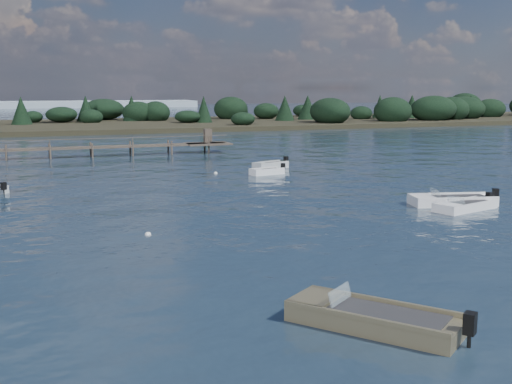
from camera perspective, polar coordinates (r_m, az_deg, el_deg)
name	(u,v)px	position (r m, az deg, el deg)	size (l,w,h in m)	color
ground	(152,145)	(84.10, -9.22, 4.15)	(400.00, 400.00, 0.00)	#142230
dinghy_mid_white_b	(465,208)	(40.65, 18.07, -1.33)	(4.72, 2.72, 1.15)	white
dinghy_mid_white_a	(452,202)	(42.21, 17.02, -0.87)	(5.73, 3.14, 1.32)	white
dinghy_near_olive	(373,322)	(20.41, 10.37, -11.28)	(4.70, 5.35, 1.38)	brown
tender_far_white	(267,173)	(54.48, 0.98, 1.72)	(3.35, 1.73, 1.12)	white
tender_far_grey_b	(271,167)	(58.55, 1.31, 2.27)	(3.80, 2.35, 1.28)	#B9BFC1
buoy_c	(148,235)	(32.62, -9.58, -3.79)	(0.32, 0.32, 0.32)	white
buoy_e	(216,173)	(55.34, -3.61, 1.66)	(0.32, 0.32, 0.32)	white
far_headland	(236,115)	(129.10, -1.80, 6.87)	(190.00, 40.00, 5.80)	black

